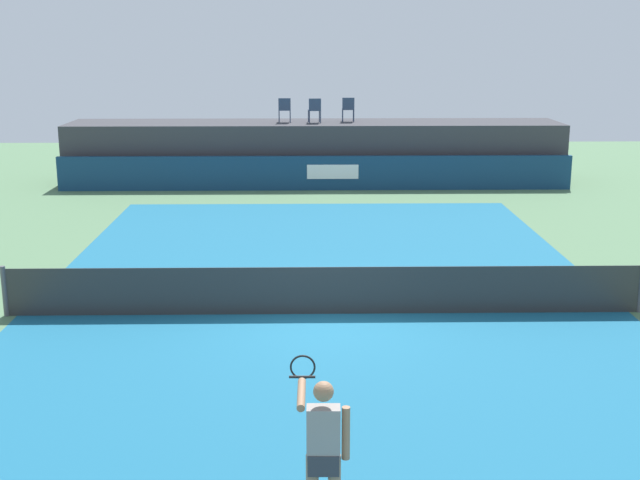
{
  "coord_description": "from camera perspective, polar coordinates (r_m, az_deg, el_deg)",
  "views": [
    {
      "loc": [
        -0.39,
        -15.6,
        5.32
      ],
      "look_at": [
        -0.06,
        2.0,
        1.0
      ],
      "focal_mm": 47.1,
      "sensor_mm": 36.0,
      "label": 1
    }
  ],
  "objects": [
    {
      "name": "ground_plane",
      "position": [
        19.35,
        0.12,
        -2.17
      ],
      "size": [
        48.0,
        48.0,
        0.0
      ],
      "primitive_type": "plane",
      "color": "#4C704C"
    },
    {
      "name": "court_inner",
      "position": [
        16.49,
        0.34,
        -5.03
      ],
      "size": [
        12.0,
        22.0,
        0.0
      ],
      "primitive_type": "cube",
      "color": "#16597A",
      "rests_on": "ground"
    },
    {
      "name": "sponsor_wall",
      "position": [
        29.49,
        -0.3,
        4.57
      ],
      "size": [
        18.0,
        0.22,
        1.2
      ],
      "color": "navy",
      "rests_on": "ground"
    },
    {
      "name": "spectator_platform",
      "position": [
        31.19,
        -0.35,
        6.01
      ],
      "size": [
        18.0,
        2.8,
        2.2
      ],
      "primitive_type": "cube",
      "color": "#38383D",
      "rests_on": "ground"
    },
    {
      "name": "spectator_chair_far_left",
      "position": [
        30.87,
        -2.42,
        8.89
      ],
      "size": [
        0.45,
        0.45,
        0.89
      ],
      "color": "#2D3D56",
      "rests_on": "spectator_platform"
    },
    {
      "name": "spectator_chair_left",
      "position": [
        30.71,
        -0.37,
        8.88
      ],
      "size": [
        0.48,
        0.48,
        0.89
      ],
      "color": "#2D3D56",
      "rests_on": "spectator_platform"
    },
    {
      "name": "spectator_chair_center",
      "position": [
        31.13,
        1.93,
        8.93
      ],
      "size": [
        0.45,
        0.45,
        0.89
      ],
      "color": "#2D3D56",
      "rests_on": "spectator_platform"
    },
    {
      "name": "tennis_net",
      "position": [
        16.34,
        0.34,
        -3.46
      ],
      "size": [
        12.4,
        0.02,
        0.95
      ],
      "primitive_type": "cube",
      "color": "#2D2D2D",
      "rests_on": "ground"
    },
    {
      "name": "net_post_near",
      "position": [
        17.33,
        -20.64,
        -3.27
      ],
      "size": [
        0.1,
        0.1,
        1.0
      ],
      "primitive_type": "cylinder",
      "color": "#4C4C51",
      "rests_on": "ground"
    },
    {
      "name": "tennis_player",
      "position": [
        9.32,
        0.2,
        -14.11
      ],
      "size": [
        0.66,
        1.13,
        1.77
      ],
      "color": "white",
      "rests_on": "court_inner"
    }
  ]
}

